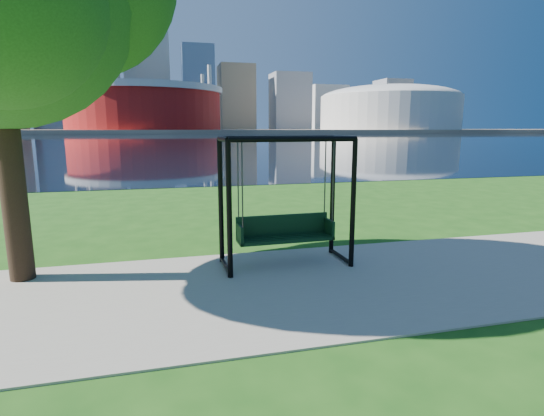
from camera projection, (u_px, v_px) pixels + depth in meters
name	position (u px, v px, depth m)	size (l,w,h in m)	color
ground	(262.00, 278.00, 7.35)	(900.00, 900.00, 0.00)	#1E5114
path	(269.00, 288.00, 6.87)	(120.00, 4.00, 0.03)	#9E937F
river	(169.00, 139.00, 104.47)	(900.00, 180.00, 0.02)	black
far_bank	(164.00, 131.00, 298.53)	(900.00, 228.00, 2.00)	#937F60
stadium	(145.00, 106.00, 226.05)	(83.00, 83.00, 32.00)	maroon
arena	(389.00, 107.00, 261.07)	(84.00, 84.00, 26.56)	beige
skyline	(156.00, 81.00, 303.81)	(392.00, 66.00, 96.50)	gray
swing	(285.00, 204.00, 7.88)	(2.39, 1.07, 2.43)	black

